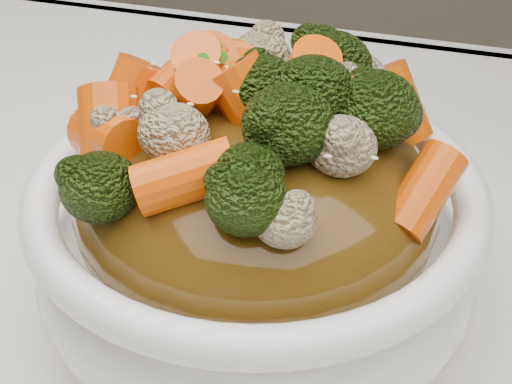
% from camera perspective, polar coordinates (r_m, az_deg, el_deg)
% --- Properties ---
extents(bowl, '(0.27, 0.27, 0.09)m').
position_cam_1_polar(bowl, '(0.39, -0.00, -3.90)').
color(bowl, white).
rests_on(bowl, tablecloth).
extents(sauce_base, '(0.22, 0.22, 0.09)m').
position_cam_1_polar(sauce_base, '(0.37, -0.00, -0.38)').
color(sauce_base, '#52340E').
rests_on(sauce_base, bowl).
extents(carrots, '(0.22, 0.22, 0.05)m').
position_cam_1_polar(carrots, '(0.34, -0.00, 8.21)').
color(carrots, '#F15707').
rests_on(carrots, sauce_base).
extents(broccoli, '(0.22, 0.22, 0.04)m').
position_cam_1_polar(broccoli, '(0.34, -0.00, 8.06)').
color(broccoli, black).
rests_on(broccoli, sauce_base).
extents(cauliflower, '(0.22, 0.22, 0.04)m').
position_cam_1_polar(cauliflower, '(0.34, -0.00, 7.76)').
color(cauliflower, tan).
rests_on(cauliflower, sauce_base).
extents(scallions, '(0.16, 0.16, 0.02)m').
position_cam_1_polar(scallions, '(0.34, -0.00, 8.36)').
color(scallions, '#2F8B20').
rests_on(scallions, sauce_base).
extents(sesame_seeds, '(0.19, 0.19, 0.01)m').
position_cam_1_polar(sesame_seeds, '(0.34, -0.00, 8.36)').
color(sesame_seeds, beige).
rests_on(sesame_seeds, sauce_base).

